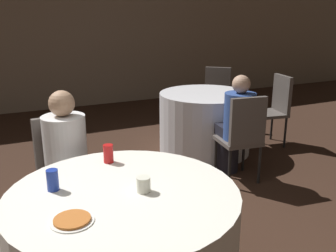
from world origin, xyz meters
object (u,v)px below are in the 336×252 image
at_px(table_near, 125,250).
at_px(person_white_shirt, 70,167).
at_px(table_far, 205,122).
at_px(chair_near_north, 63,164).
at_px(soda_can_red, 108,154).
at_px(chair_far_east, 276,104).
at_px(pizza_plate_near, 72,220).
at_px(chair_far_south, 243,132).
at_px(person_blue_shirt, 235,127).
at_px(chair_far_northeast, 217,93).
at_px(soda_can_blue, 53,180).

distance_m(table_near, person_white_shirt, 0.93).
relative_size(table_far, chair_near_north, 1.23).
bearing_deg(soda_can_red, person_white_shirt, 112.73).
bearing_deg(chair_far_east, pizza_plate_near, 134.53).
relative_size(table_far, pizza_plate_near, 5.42).
bearing_deg(chair_far_south, table_far, 90.00).
xyz_separation_m(chair_far_south, person_blue_shirt, (0.02, 0.17, 0.01)).
bearing_deg(chair_near_north, chair_far_south, 173.70).
bearing_deg(soda_can_red, chair_far_northeast, 45.66).
xyz_separation_m(chair_far_east, pizza_plate_near, (-3.06, -2.13, 0.22)).
xyz_separation_m(soda_can_red, soda_can_blue, (-0.40, -0.26, 0.00)).
xyz_separation_m(chair_far_south, pizza_plate_near, (-1.95, -1.32, 0.22)).
bearing_deg(table_near, chair_far_east, 35.31).
xyz_separation_m(chair_far_south, soda_can_blue, (-1.98, -0.94, 0.27)).
xyz_separation_m(table_far, chair_near_north, (-1.93, -1.05, 0.17)).
bearing_deg(chair_far_northeast, chair_far_east, 150.30).
height_order(chair_far_south, chair_far_northeast, same).
xyz_separation_m(chair_far_east, chair_far_northeast, (-0.34, 0.92, 0.00)).
relative_size(chair_far_east, chair_far_northeast, 1.00).
bearing_deg(soda_can_red, pizza_plate_near, -119.71).
bearing_deg(chair_far_northeast, chair_far_south, 106.31).
xyz_separation_m(table_near, person_white_shirt, (-0.13, 0.89, 0.21)).
bearing_deg(person_blue_shirt, pizza_plate_near, -135.38).
bearing_deg(soda_can_blue, person_white_shirt, 73.33).
xyz_separation_m(chair_near_north, chair_far_east, (2.90, 0.88, 0.00)).
height_order(person_white_shirt, soda_can_red, person_white_shirt).
relative_size(chair_far_northeast, person_blue_shirt, 0.83).
height_order(chair_near_north, chair_far_east, same).
bearing_deg(chair_near_north, table_near, 90.00).
bearing_deg(soda_can_blue, chair_far_south, 25.39).
bearing_deg(chair_far_northeast, person_white_shirt, 78.00).
bearing_deg(chair_near_north, chair_far_northeast, -153.43).
relative_size(table_near, soda_can_blue, 10.70).
height_order(person_blue_shirt, soda_can_red, person_blue_shirt).
distance_m(chair_near_north, soda_can_red, 0.70).
distance_m(person_blue_shirt, soda_can_blue, 2.31).
bearing_deg(soda_can_blue, chair_far_northeast, 44.19).
bearing_deg(chair_near_north, person_blue_shirt, 178.98).
relative_size(person_white_shirt, soda_can_red, 9.54).
xyz_separation_m(chair_far_east, soda_can_blue, (-3.09, -1.76, 0.27)).
distance_m(table_far, person_blue_shirt, 0.84).
distance_m(chair_far_south, chair_far_northeast, 1.90).
relative_size(chair_near_north, person_white_shirt, 0.80).
relative_size(chair_far_east, person_white_shirt, 0.80).
xyz_separation_m(table_far, pizza_plate_near, (-2.08, -2.30, 0.39)).
relative_size(person_white_shirt, pizza_plate_near, 5.52).
bearing_deg(chair_far_south, chair_near_north, -170.15).
relative_size(chair_far_northeast, pizza_plate_near, 4.40).
distance_m(soda_can_red, soda_can_blue, 0.48).
relative_size(person_blue_shirt, person_white_shirt, 0.96).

